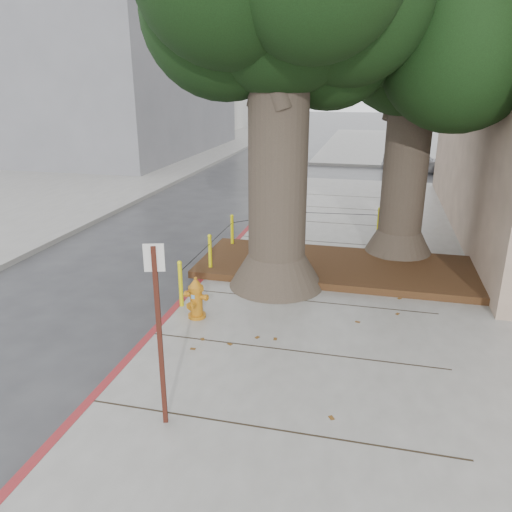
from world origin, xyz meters
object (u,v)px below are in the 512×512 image
at_px(car_silver, 416,161).
at_px(fire_hydrant, 196,298).
at_px(car_dark, 144,148).
at_px(signpost, 159,327).

bearing_deg(car_silver, fire_hydrant, 161.81).
distance_m(fire_hydrant, car_silver, 18.91).
distance_m(fire_hydrant, car_dark, 21.27).
relative_size(fire_hydrant, signpost, 0.33).
bearing_deg(signpost, car_silver, 61.18).
bearing_deg(signpost, fire_hydrant, 85.02).
xyz_separation_m(signpost, car_silver, (4.32, 21.21, -0.96)).
bearing_deg(car_dark, signpost, -68.08).
height_order(fire_hydrant, car_silver, car_silver).
distance_m(signpost, car_dark, 24.22).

